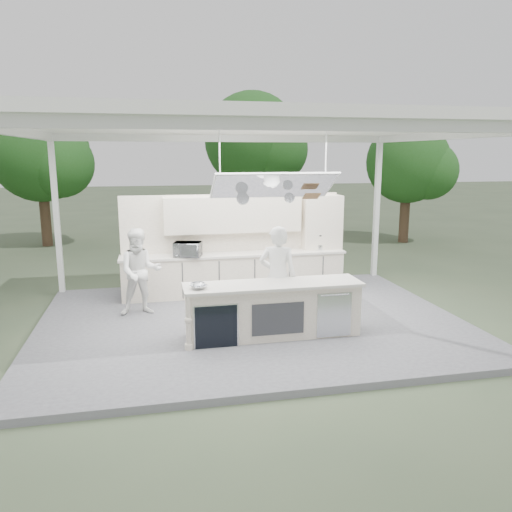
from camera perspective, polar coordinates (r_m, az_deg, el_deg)
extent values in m
plane|color=#465238|center=(9.75, -0.52, -7.96)|extent=(90.00, 90.00, 0.00)
cube|color=slate|center=(9.73, -0.52, -7.63)|extent=(8.00, 6.00, 0.12)
cube|color=white|center=(13.29, 13.62, 5.16)|extent=(0.12, 0.12, 3.70)
cube|color=white|center=(12.16, -21.83, 4.08)|extent=(0.12, 0.12, 3.70)
cube|color=white|center=(9.20, -0.57, 14.81)|extent=(8.20, 6.20, 0.16)
cube|color=white|center=(6.38, 4.84, 14.77)|extent=(8.00, 0.12, 0.16)
cube|color=white|center=(12.05, -3.41, 13.26)|extent=(8.00, 0.12, 0.16)
cube|color=white|center=(9.24, -25.64, 12.70)|extent=(0.12, 6.00, 0.16)
cube|color=white|center=(10.68, 20.94, 12.76)|extent=(0.12, 6.00, 0.16)
cube|color=white|center=(8.37, 2.05, 8.08)|extent=(2.00, 0.71, 0.43)
cube|color=white|center=(8.37, 2.05, 8.08)|extent=(2.06, 0.76, 0.46)
cylinder|color=white|center=(8.18, -4.17, 11.30)|extent=(0.02, 0.02, 0.95)
cylinder|color=white|center=(8.62, 8.00, 11.23)|extent=(0.02, 0.02, 0.95)
cylinder|color=silver|center=(8.43, -1.53, 6.60)|extent=(0.22, 0.14, 0.21)
cylinder|color=silver|center=(8.56, 3.84, 6.66)|extent=(0.18, 0.12, 0.18)
cube|color=brown|center=(8.70, 6.36, 6.82)|extent=(0.28, 0.18, 0.12)
cube|color=white|center=(8.78, 1.95, -6.28)|extent=(3.00, 0.70, 0.90)
cube|color=silver|center=(8.64, 1.97, -3.28)|extent=(3.10, 0.78, 0.05)
cylinder|color=white|center=(8.22, -7.73, -7.56)|extent=(0.11, 0.11, 0.92)
cube|color=black|center=(8.29, -4.58, -8.06)|extent=(0.70, 0.04, 0.72)
cube|color=silver|center=(8.29, -4.58, -8.06)|extent=(0.74, 0.03, 0.72)
cube|color=#303135|center=(8.46, 2.54, -7.20)|extent=(0.90, 0.02, 0.55)
cube|color=silver|center=(8.75, 8.93, -6.67)|extent=(0.62, 0.02, 0.78)
cube|color=white|center=(11.38, -2.45, -2.11)|extent=(5.00, 0.65, 0.90)
cube|color=silver|center=(11.28, -2.48, 0.23)|extent=(5.08, 0.72, 0.05)
cube|color=white|center=(11.53, -2.74, 1.49)|extent=(5.00, 0.10, 2.25)
cube|color=white|center=(11.30, -2.66, 4.75)|extent=(3.10, 0.38, 0.80)
cube|color=white|center=(11.81, 7.51, 3.74)|extent=(0.90, 0.45, 1.30)
cube|color=brown|center=(11.81, 7.51, 3.74)|extent=(0.84, 0.40, 0.03)
cylinder|color=silver|center=(11.74, 7.21, 1.02)|extent=(0.20, 0.20, 0.12)
cylinder|color=black|center=(11.71, 7.23, 1.79)|extent=(0.17, 0.17, 0.20)
cylinder|color=black|center=(11.86, 8.81, 1.03)|extent=(0.16, 0.16, 0.10)
cone|color=black|center=(11.83, 8.83, 1.84)|extent=(0.14, 0.14, 0.24)
cylinder|color=#462F23|center=(19.48, -22.92, 4.14)|extent=(0.36, 0.36, 2.10)
sphere|color=#22551F|center=(19.35, -23.45, 10.72)|extent=(3.40, 3.40, 3.40)
sphere|color=#22551F|center=(18.73, -21.60, 9.82)|extent=(2.38, 2.38, 2.38)
cylinder|color=#462F23|center=(21.54, -0.44, 6.14)|extent=(0.36, 0.36, 2.45)
sphere|color=#22551F|center=(21.45, -0.45, 13.14)|extent=(4.00, 4.00, 4.00)
sphere|color=#22551F|center=(21.04, 2.07, 12.08)|extent=(2.80, 2.80, 2.80)
cylinder|color=#462F23|center=(19.54, 16.60, 4.33)|extent=(0.36, 0.36, 1.92)
sphere|color=#22551F|center=(19.40, 16.94, 10.23)|extent=(3.00, 3.00, 3.00)
sphere|color=#22551F|center=(19.32, 19.12, 9.21)|extent=(2.10, 2.10, 2.10)
imported|color=white|center=(9.11, 2.50, -2.40)|extent=(0.80, 0.66, 1.88)
imported|color=white|center=(10.09, -13.10, -1.78)|extent=(0.87, 0.70, 1.72)
imported|color=silver|center=(10.92, -7.81, 0.75)|extent=(0.66, 0.54, 0.32)
imported|color=silver|center=(8.32, -6.59, -3.52)|extent=(0.36, 0.36, 0.07)
imported|color=silver|center=(8.42, -6.66, -3.32)|extent=(0.26, 0.26, 0.07)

